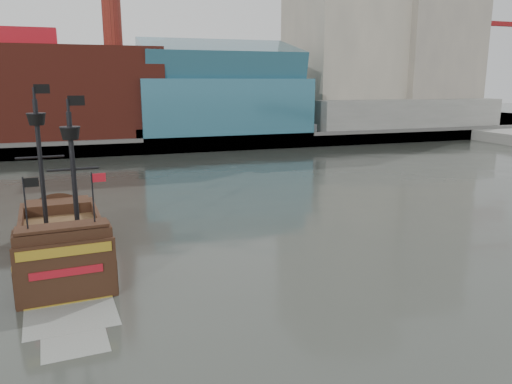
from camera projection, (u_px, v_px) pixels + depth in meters
name	position (u px, v px, depth m)	size (l,w,h in m)	color
ground	(397.00, 324.00, 24.49)	(400.00, 400.00, 0.00)	#242621
promenade_far	(151.00, 130.00, 109.15)	(220.00, 60.00, 2.00)	slate
seawall	(174.00, 145.00, 81.87)	(220.00, 1.00, 2.60)	#4C4C49
skyline	(177.00, 14.00, 98.79)	(149.00, 45.00, 62.00)	#80684C
crane_a	(481.00, 49.00, 120.95)	(22.50, 4.00, 32.25)	slate
crane_b	(480.00, 66.00, 134.00)	(19.10, 4.00, 26.25)	slate
pirate_ship	(63.00, 248.00, 32.17)	(6.16, 16.77, 12.32)	black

